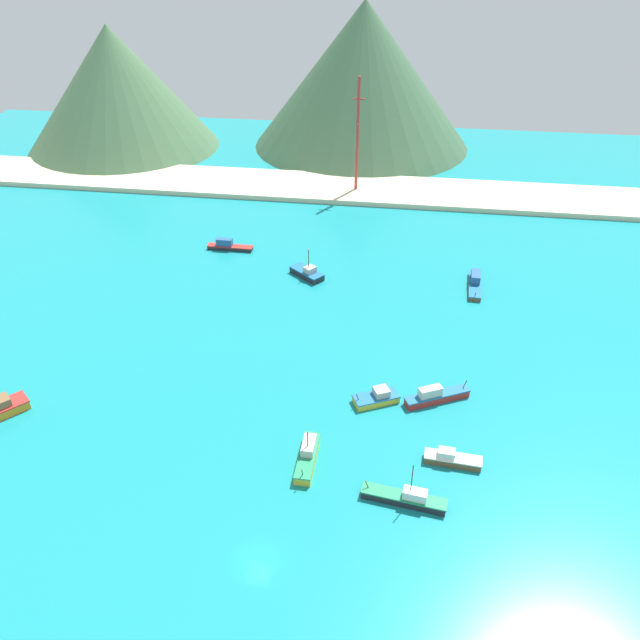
# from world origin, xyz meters

# --- Properties ---
(ground) EXTENTS (260.00, 280.00, 0.50)m
(ground) POSITION_xyz_m (0.00, 30.00, -0.25)
(ground) COLOR teal
(fishing_boat_0) EXTENTS (7.55, 6.91, 6.02)m
(fishing_boat_0) POSITION_xyz_m (-4.75, 65.08, 0.84)
(fishing_boat_0) COLOR #232328
(fishing_boat_0) RESTS_ON ground
(fishing_boat_1) EXTENTS (9.75, 1.91, 2.40)m
(fishing_boat_1) POSITION_xyz_m (-23.25, 74.34, 0.82)
(fishing_boat_1) COLOR #232328
(fishing_boat_1) RESTS_ON ground
(fishing_boat_2) EXTENTS (10.78, 3.40, 6.61)m
(fishing_boat_2) POSITION_xyz_m (16.23, 10.85, 0.80)
(fishing_boat_2) COLOR #232328
(fishing_boat_2) RESTS_ON ground
(fishing_boat_3) EXTENTS (9.89, 6.23, 2.71)m
(fishing_boat_3) POSITION_xyz_m (20.01, 30.69, 0.95)
(fishing_boat_3) COLOR red
(fishing_boat_3) RESTS_ON ground
(fishing_boat_4) EXTENTS (7.23, 5.50, 2.32)m
(fishing_boat_4) POSITION_xyz_m (11.42, 29.29, 0.80)
(fishing_boat_4) COLOR gold
(fishing_boat_4) RESTS_ON ground
(fishing_boat_6) EXTENTS (2.89, 10.69, 2.52)m
(fishing_boat_6) POSITION_xyz_m (27.82, 65.69, 0.88)
(fishing_boat_6) COLOR brown
(fishing_boat_6) RESTS_ON ground
(fishing_boat_7) EXTENTS (7.62, 2.54, 2.12)m
(fishing_boat_7) POSITION_xyz_m (22.04, 18.34, 0.75)
(fishing_boat_7) COLOR brown
(fishing_boat_7) RESTS_ON ground
(fishing_boat_9) EXTENTS (2.30, 8.68, 4.92)m
(fishing_boat_9) POSITION_xyz_m (3.17, 16.03, 0.97)
(fishing_boat_9) COLOR gold
(fishing_boat_9) RESTS_ON ground
(beach_strip) EXTENTS (247.00, 18.92, 1.20)m
(beach_strip) POSITION_xyz_m (0.00, 110.79, 0.60)
(beach_strip) COLOR beige
(beach_strip) RESTS_ON ground
(hill_west) EXTENTS (56.13, 56.13, 34.40)m
(hill_west) POSITION_xyz_m (-71.72, 135.79, 17.20)
(hill_west) COLOR #476B47
(hill_west) RESTS_ON ground
(hill_central) EXTENTS (64.40, 64.40, 40.40)m
(hill_central) POSITION_xyz_m (-1.56, 148.42, 20.20)
(hill_central) COLOR #3D6042
(hill_central) RESTS_ON ground
(radio_tower) EXTENTS (2.86, 2.29, 28.57)m
(radio_tower) POSITION_xyz_m (0.61, 109.42, 14.57)
(radio_tower) COLOR #B7332D
(radio_tower) RESTS_ON ground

